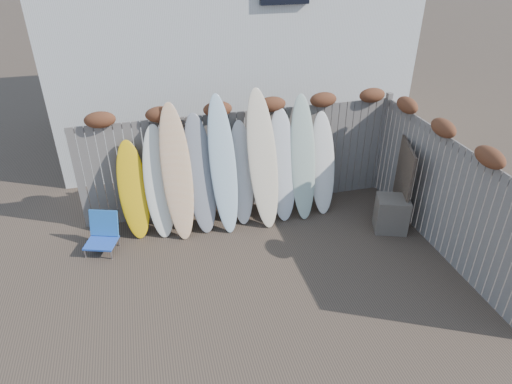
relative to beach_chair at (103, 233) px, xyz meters
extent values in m
plane|color=#493A2D|center=(2.63, -1.65, -0.31)|extent=(80.00, 80.00, 0.00)
cube|color=slate|center=(2.63, 0.75, 0.69)|extent=(6.00, 0.10, 2.00)
cube|color=slate|center=(5.63, 0.75, 0.74)|extent=(0.10, 0.10, 2.10)
ellipsoid|color=brown|center=(0.23, 0.71, 1.79)|extent=(0.52, 0.28, 0.28)
ellipsoid|color=brown|center=(1.23, 0.71, 1.79)|extent=(0.52, 0.28, 0.28)
ellipsoid|color=brown|center=(2.23, 0.71, 1.79)|extent=(0.52, 0.28, 0.28)
ellipsoid|color=brown|center=(3.23, 0.71, 1.79)|extent=(0.52, 0.28, 0.28)
ellipsoid|color=brown|center=(4.23, 0.71, 1.79)|extent=(0.52, 0.28, 0.28)
ellipsoid|color=brown|center=(5.23, 0.71, 1.79)|extent=(0.52, 0.28, 0.28)
cube|color=slate|center=(5.63, -1.45, 0.69)|extent=(0.10, 4.40, 2.00)
ellipsoid|color=brown|center=(5.59, -2.15, 1.79)|extent=(0.28, 0.56, 0.28)
ellipsoid|color=brown|center=(5.59, -1.05, 1.79)|extent=(0.28, 0.56, 0.28)
ellipsoid|color=brown|center=(5.59, 0.05, 1.79)|extent=(0.28, 0.56, 0.28)
cube|color=silver|center=(3.13, 4.85, 2.69)|extent=(8.00, 5.00, 6.00)
cube|color=blue|center=(-0.04, -0.11, -0.12)|extent=(0.61, 0.58, 0.03)
cube|color=blue|center=(0.04, 0.11, 0.13)|extent=(0.52, 0.31, 0.46)
cylinder|color=silver|center=(-0.32, -0.22, -0.22)|extent=(0.03, 0.03, 0.19)
cylinder|color=#A9A9B0|center=(-0.19, 0.14, -0.22)|extent=(0.03, 0.03, 0.19)
cylinder|color=#B6B7BE|center=(0.12, -0.37, -0.22)|extent=(0.03, 0.03, 0.19)
cylinder|color=#A6A6AD|center=(0.24, -0.01, -0.22)|extent=(0.03, 0.03, 0.19)
cube|color=#705D54|center=(5.13, -0.75, 0.02)|extent=(0.70, 0.64, 0.67)
cube|color=#432E28|center=(5.45, -0.46, 0.46)|extent=(0.37, 0.98, 1.53)
ellipsoid|color=#EEB50E|center=(0.60, 0.37, 0.56)|extent=(0.54, 0.65, 1.73)
ellipsoid|color=white|center=(1.06, 0.33, 0.68)|extent=(0.55, 0.72, 1.97)
ellipsoid|color=#FFA789|center=(1.38, 0.24, 0.87)|extent=(0.55, 0.84, 2.35)
ellipsoid|color=gray|center=(1.80, 0.30, 0.75)|extent=(0.58, 0.78, 2.12)
ellipsoid|color=#ACC8D5|center=(2.21, 0.25, 0.90)|extent=(0.52, 0.87, 2.43)
ellipsoid|color=white|center=(2.56, 0.37, 0.64)|extent=(0.53, 0.72, 1.89)
ellipsoid|color=beige|center=(2.94, 0.23, 0.93)|extent=(0.62, 0.91, 2.48)
ellipsoid|color=silver|center=(3.34, 0.31, 0.72)|extent=(0.57, 0.76, 2.07)
ellipsoid|color=#B3C7B3|center=(3.74, 0.30, 0.83)|extent=(0.54, 0.84, 2.28)
ellipsoid|color=white|center=(4.15, 0.33, 0.65)|extent=(0.53, 0.72, 1.92)
camera|label=1|loc=(0.95, -6.90, 4.63)|focal=32.00mm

